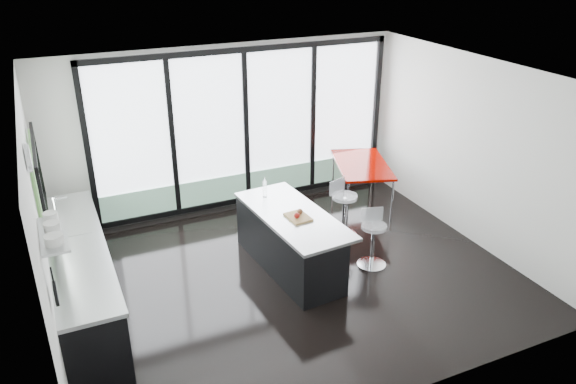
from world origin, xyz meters
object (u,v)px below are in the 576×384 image
bar_stool_far (344,216)px  bar_stool_near (373,245)px  red_table (361,184)px  island (289,241)px

bar_stool_far → bar_stool_near: bearing=-114.8°
bar_stool_near → red_table: (0.88, 1.79, 0.06)m
island → bar_stool_near: 1.20m
island → red_table: island is taller
bar_stool_near → red_table: red_table is taller
island → red_table: size_ratio=1.44×
island → bar_stool_near: size_ratio=3.20×
bar_stool_near → red_table: 2.00m
bar_stool_near → island: bearing=173.9°
bar_stool_far → island: bearing=-179.6°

